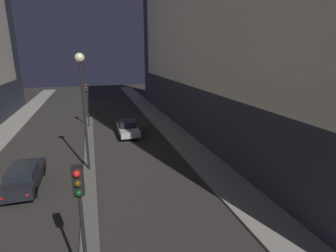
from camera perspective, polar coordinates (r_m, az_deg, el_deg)
name	(u,v)px	position (r m, az deg, el deg)	size (l,w,h in m)	color
median_strip	(89,163)	(20.49, -16.75, -7.73)	(0.82, 29.54, 0.13)	#56544F
traffic_light_near	(80,206)	(8.48, -18.53, -16.20)	(0.32, 0.42, 4.72)	black
traffic_light_mid	(87,95)	(29.58, -17.31, 6.40)	(0.32, 0.42, 4.72)	black
street_lamp	(82,87)	(17.82, -18.20, 8.13)	(0.60, 0.60, 7.84)	black
car_left_lane	(24,176)	(18.31, -28.83, -9.59)	(1.73, 4.75, 1.48)	black
car_right_lane	(128,128)	(26.24, -8.71, -0.51)	(1.83, 4.04, 1.49)	#B2B2B7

